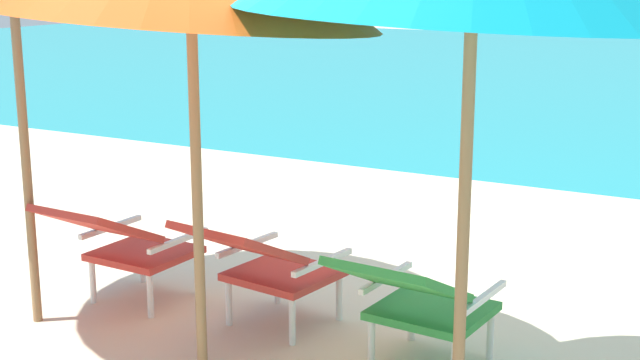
{
  "coord_description": "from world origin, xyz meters",
  "views": [
    {
      "loc": [
        2.38,
        -3.95,
        1.92
      ],
      "look_at": [
        0.0,
        0.37,
        0.75
      ],
      "focal_mm": 50.96,
      "sensor_mm": 36.0,
      "label": 1
    }
  ],
  "objects": [
    {
      "name": "ground_plane",
      "position": [
        0.0,
        4.0,
        0.0
      ],
      "size": [
        40.0,
        40.0,
        0.0
      ],
      "primitive_type": "plane",
      "color": "beige"
    },
    {
      "name": "lounge_chair_left",
      "position": [
        -0.96,
        -0.19,
        0.4
      ],
      "size": [
        0.57,
        0.9,
        0.68
      ],
      "color": "red",
      "rests_on": "ground_plane"
    },
    {
      "name": "lounge_chair_center",
      "position": [
        -0.08,
        -0.11,
        0.4
      ],
      "size": [
        0.64,
        0.94,
        0.68
      ],
      "color": "red",
      "rests_on": "ground_plane"
    },
    {
      "name": "lounge_chair_right",
      "position": [
        0.84,
        -0.22,
        0.4
      ],
      "size": [
        0.6,
        0.91,
        0.68
      ],
      "color": "#338E3D",
      "rests_on": "ground_plane"
    }
  ]
}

